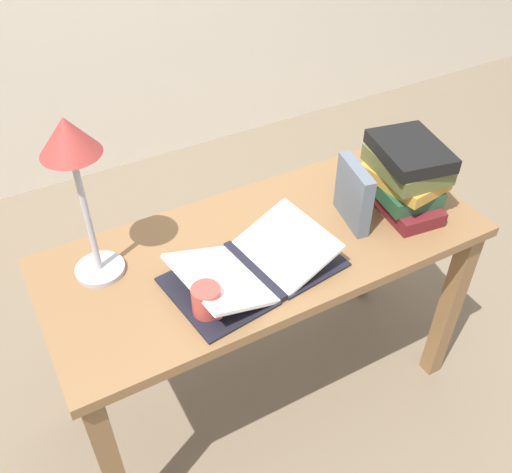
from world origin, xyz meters
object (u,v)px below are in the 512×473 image
book_standing_upright (354,195)px  open_book (254,266)px  book_stack_tall (405,176)px  coffee_mug (207,301)px  reading_lamp (72,157)px

book_standing_upright → open_book: bearing=-159.4°
book_stack_tall → coffee_mug: size_ratio=2.85×
open_book → book_stack_tall: 0.59m
open_book → book_stack_tall: book_stack_tall is taller
open_book → reading_lamp: size_ratio=1.06×
open_book → book_stack_tall: (0.58, 0.05, 0.10)m
reading_lamp → open_book: bearing=-29.8°
book_stack_tall → reading_lamp: bearing=169.6°
book_standing_upright → coffee_mug: book_standing_upright is taller
open_book → book_standing_upright: book_standing_upright is taller
reading_lamp → book_stack_tall: bearing=-10.4°
book_standing_upright → reading_lamp: reading_lamp is taller
book_standing_upright → reading_lamp: bearing=179.7°
open_book → book_stack_tall: size_ratio=1.70×
coffee_mug → book_standing_upright: bearing=13.6°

